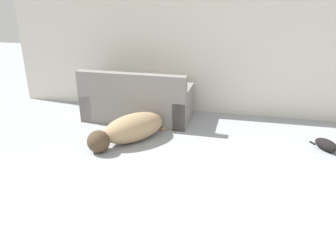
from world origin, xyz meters
name	(u,v)px	position (x,y,z in m)	size (l,w,h in m)	color
wall_back	(228,42)	(0.00, 3.47, 1.20)	(7.56, 0.06, 2.40)	beige
couch	(138,103)	(-1.36, 2.85, 0.28)	(1.72, 0.81, 0.83)	gray
dog	(129,129)	(-1.20, 1.98, 0.19)	(1.01, 1.25, 0.39)	#A38460
cat	(327,146)	(1.44, 2.30, 0.07)	(0.36, 0.44, 0.15)	black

